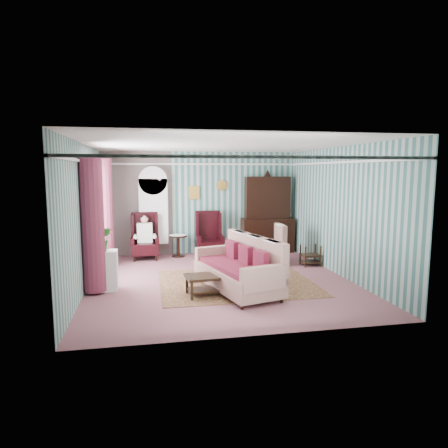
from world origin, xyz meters
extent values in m
plane|color=#804A50|center=(0.00, 0.00, 0.00)|extent=(6.00, 6.00, 0.00)
cube|color=#366362|center=(0.00, 3.00, 1.45)|extent=(5.50, 0.02, 2.90)
cube|color=#366362|center=(0.00, -3.00, 1.45)|extent=(5.50, 0.02, 2.90)
cube|color=#366362|center=(-2.75, 0.00, 1.45)|extent=(0.02, 6.00, 2.90)
cube|color=#366362|center=(2.75, 0.00, 1.45)|extent=(0.02, 6.00, 2.90)
cube|color=white|center=(0.00, 0.00, 2.90)|extent=(5.50, 6.00, 0.02)
cube|color=#8C475C|center=(-1.80, 2.99, 1.45)|extent=(1.90, 0.01, 2.90)
cube|color=white|center=(0.00, 0.00, 2.55)|extent=(5.50, 6.00, 0.05)
cube|color=white|center=(-2.72, 0.60, 1.55)|extent=(0.04, 1.50, 1.90)
cylinder|color=maroon|center=(-2.55, -0.45, 1.35)|extent=(0.44, 0.44, 2.60)
cylinder|color=maroon|center=(-2.55, 1.65, 1.35)|extent=(0.44, 0.44, 2.60)
cube|color=#C38734|center=(-0.20, 2.97, 1.75)|extent=(0.30, 0.03, 0.38)
cube|color=silver|center=(-1.35, 2.84, 1.12)|extent=(0.80, 0.28, 2.24)
cube|color=black|center=(1.90, 2.72, 1.18)|extent=(1.50, 0.56, 2.36)
cube|color=black|center=(-1.60, 2.45, 0.62)|extent=(0.76, 0.80, 1.25)
cube|color=black|center=(0.15, 2.45, 0.62)|extent=(0.76, 0.80, 1.25)
cylinder|color=black|center=(-0.70, 2.60, 0.30)|extent=(0.50, 0.50, 0.60)
cube|color=black|center=(2.47, 0.90, 0.27)|extent=(0.45, 0.38, 0.54)
cube|color=white|center=(-2.40, -0.30, 0.40)|extent=(0.55, 0.35, 0.80)
cube|color=#47171B|center=(0.30, -0.30, 0.01)|extent=(3.20, 2.60, 0.01)
cube|color=#BAB390|center=(0.18, -0.85, 0.55)|extent=(1.48, 2.36, 1.11)
cube|color=beige|center=(1.48, 1.27, 0.50)|extent=(0.87, 0.87, 1.00)
cube|color=black|center=(-0.37, -1.00, 0.20)|extent=(0.98, 0.64, 0.40)
imported|color=#1A541E|center=(-2.40, -0.36, 1.03)|extent=(0.49, 0.44, 0.46)
imported|color=#1E4D18|center=(-2.38, -0.15, 1.02)|extent=(0.26, 0.22, 0.45)
imported|color=#1D5219|center=(-2.51, -0.20, 1.00)|extent=(0.23, 0.23, 0.40)
camera|label=1|loc=(-1.51, -8.31, 2.36)|focal=32.00mm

